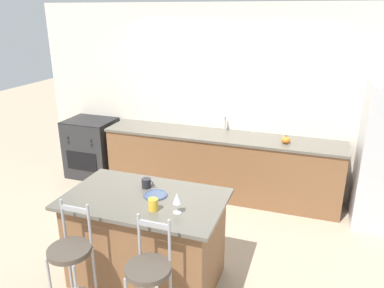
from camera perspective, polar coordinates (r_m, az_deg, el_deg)
name	(u,v)px	position (r m, az deg, el deg)	size (l,w,h in m)	color
ground_plane	(213,204)	(5.38, 3.18, -9.14)	(18.00, 18.00, 0.00)	tan
wall_back	(227,101)	(5.51, 5.41, 6.61)	(6.00, 0.07, 2.70)	beige
back_counter	(220,164)	(5.49, 4.33, -3.11)	(3.41, 0.66, 0.93)	brown
sink_faucet	(225,121)	(5.47, 5.02, 3.45)	(0.02, 0.13, 0.22)	#ADAFB5
kitchen_island	(146,239)	(3.84, -6.99, -14.13)	(1.52, 0.92, 0.92)	brown
oven_range	(92,148)	(6.33, -14.97, -0.54)	(0.75, 0.64, 0.94)	#28282B
bar_stool_near	(71,262)	(3.45, -17.90, -16.72)	(0.36, 0.36, 1.10)	#99999E
bar_stool_far	(149,281)	(3.14, -6.56, -20.03)	(0.36, 0.36, 1.10)	#99999E
dinner_plate	(155,195)	(3.62, -5.59, -7.72)	(0.23, 0.23, 0.02)	#425170
wine_glass	(177,199)	(3.26, -2.31, -8.35)	(0.08, 0.08, 0.19)	white
coffee_mug	(147,183)	(3.76, -6.95, -5.95)	(0.13, 0.09, 0.10)	#232326
tumbler_cup	(153,205)	(3.35, -5.93, -9.16)	(0.09, 0.09, 0.11)	gold
pumpkin_decoration	(286,140)	(5.09, 14.11, 0.59)	(0.12, 0.12, 0.12)	orange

